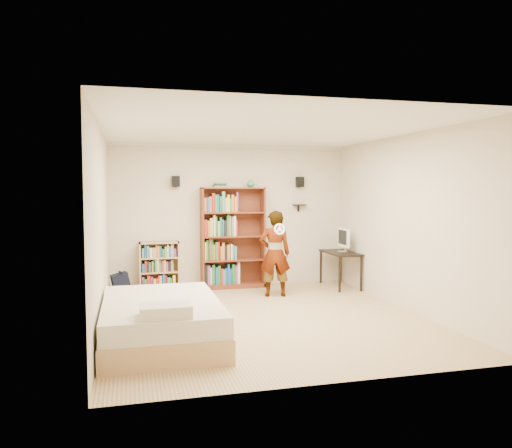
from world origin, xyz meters
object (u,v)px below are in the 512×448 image
(tall_bookshelf, at_px, (233,238))
(computer_desk, at_px, (340,269))
(daybed, at_px, (161,315))
(person, at_px, (275,253))
(low_bookshelf, at_px, (159,266))

(tall_bookshelf, xyz_separation_m, computer_desk, (1.99, -0.46, -0.61))
(tall_bookshelf, bearing_deg, daybed, -116.56)
(computer_desk, height_order, daybed, computer_desk)
(tall_bookshelf, xyz_separation_m, person, (0.55, -0.93, -0.20))
(daybed, bearing_deg, tall_bookshelf, 63.44)
(daybed, height_order, person, person)
(tall_bookshelf, bearing_deg, low_bookshelf, 178.34)
(computer_desk, relative_size, daybed, 0.46)
(daybed, distance_m, person, 3.00)
(computer_desk, bearing_deg, low_bookshelf, 171.53)
(low_bookshelf, relative_size, computer_desk, 0.91)
(tall_bookshelf, bearing_deg, computer_desk, -13.03)
(low_bookshelf, relative_size, daybed, 0.42)
(low_bookshelf, xyz_separation_m, computer_desk, (3.35, -0.50, -0.11))
(low_bookshelf, distance_m, person, 2.17)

